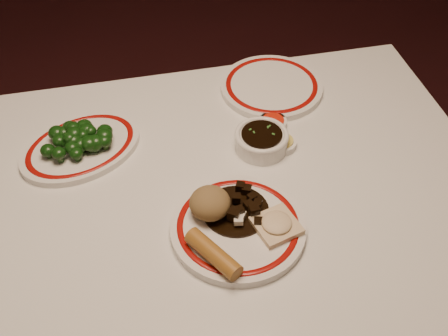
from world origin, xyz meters
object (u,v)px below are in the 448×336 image
Objects in this scene: spring_roll at (213,254)px; broccoli_pile at (79,138)px; fried_wonton at (276,224)px; broccoli_plate at (81,147)px; soy_bowl at (261,141)px; main_plate at (238,227)px; dining_table at (206,235)px; stirfry_heap at (237,208)px; rice_mound at (210,203)px.

spring_roll is 0.41m from broccoli_pile.
fried_wonton is at bearing -12.52° from spring_roll.
spring_roll reaches higher than broccoli_plate.
fried_wonton is 0.24m from soy_bowl.
main_plate is 0.40m from broccoli_plate.
stirfry_heap is (0.05, -0.04, 0.12)m from dining_table.
broccoli_pile reaches higher than fried_wonton.
main_plate is at bearing -45.56° from broccoli_pile.
broccoli_plate is (-0.23, 0.21, 0.10)m from dining_table.
broccoli_pile is (0.00, -0.01, 0.03)m from broccoli_plate.
broccoli_pile is (-0.23, 0.24, -0.01)m from rice_mound.
fried_wonton is 0.46m from broccoli_pile.
broccoli_plate is (-0.22, 0.35, -0.02)m from spring_roll.
rice_mound is at bearing 151.17° from fried_wonton.
fried_wonton is 0.08m from stirfry_heap.
broccoli_plate reaches higher than dining_table.
rice_mound is 0.24× the size of broccoli_plate.
broccoli_pile reaches higher than stirfry_heap.
rice_mound is 0.23m from soy_bowl.
spring_roll is at bearing -132.60° from main_plate.
soy_bowl is at bearing -10.78° from broccoli_pile.
dining_table is at bearing -42.50° from broccoli_pile.
stirfry_heap is 1.12× the size of soy_bowl.
rice_mound reaches higher than soy_bowl.
main_plate is at bearing -99.23° from stirfry_heap.
spring_roll is at bearing -58.15° from broccoli_pile.
spring_roll is at bearing -98.46° from rice_mound.
dining_table is 0.19m from spring_roll.
dining_table is 0.14m from main_plate.
dining_table is 0.23m from soy_bowl.
spring_roll is 0.77× the size of broccoli_pile.
soy_bowl is (0.16, 0.28, -0.01)m from spring_roll.
dining_table is at bearing 54.24° from spring_roll.
spring_roll is at bearing -161.21° from fried_wonton.
dining_table is at bearing 140.56° from fried_wonton.
spring_roll reaches higher than dining_table.
main_plate is 2.88× the size of fried_wonton.
main_plate is at bearing -56.21° from dining_table.
dining_table is 0.33m from broccoli_plate.
spring_roll is 0.32m from soy_bowl.
soy_bowl is (0.38, -0.07, -0.02)m from broccoli_pile.
broccoli_pile is at bearing 138.51° from fried_wonton.
spring_roll is (-0.02, -0.11, -0.01)m from rice_mound.
dining_table is 9.39× the size of stirfry_heap.
main_plate is 0.07m from rice_mound.
dining_table is at bearing -43.05° from broccoli_plate.
rice_mound is at bearing -46.75° from broccoli_plate.
main_plate is 1.79× the size of broccoli_pile.
broccoli_plate is at bearing 136.95° from dining_table.
dining_table is 3.68× the size of broccoli_plate.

